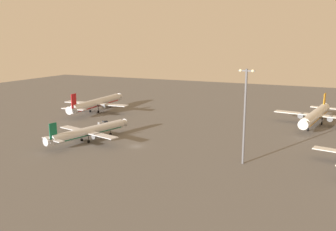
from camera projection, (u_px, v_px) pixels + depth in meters
The scene contains 6 objects.
ground_plane at pixel (136, 146), 131.71m from camera, with size 416.00×416.00×0.00m, color #605E5B.
airplane_mid_apron at pixel (89, 132), 137.91m from camera, with size 29.26×37.32×9.68m.
airplane_far_stand at pixel (96, 103), 193.86m from camera, with size 36.92×47.45×12.17m.
airplane_terminal_side at pixel (316, 115), 163.79m from camera, with size 36.57×46.83×12.02m.
maintenance_van at pixel (103, 123), 162.84m from camera, with size 3.77×4.56×2.25m.
apron_light_east at pixel (245, 111), 110.08m from camera, with size 4.80×0.90×29.15m.
Camera 1 is at (63.53, -110.26, 37.49)m, focal length 39.30 mm.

